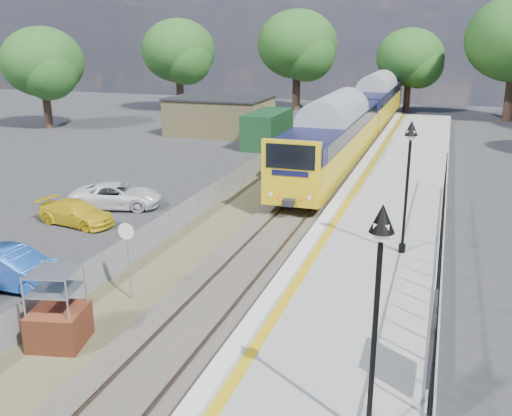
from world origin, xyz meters
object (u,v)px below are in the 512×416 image
at_px(victorian_lamp_south, 379,271).
at_px(car_yellow, 76,213).
at_px(brick_plinth, 57,309).
at_px(victorian_lamp_north, 409,157).
at_px(car_blue, 12,269).
at_px(speed_sign, 128,249).
at_px(train, 360,114).
at_px(car_white, 116,196).

xyz_separation_m(victorian_lamp_south, car_yellow, (-14.48, 11.25, -3.76)).
distance_m(victorian_lamp_south, brick_plinth, 9.48).
relative_size(victorian_lamp_north, car_yellow, 1.24).
height_order(car_blue, car_yellow, car_blue).
xyz_separation_m(speed_sign, car_yellow, (-6.28, 6.01, -1.24)).
xyz_separation_m(brick_plinth, speed_sign, (0.43, 3.00, 0.70)).
bearing_deg(brick_plinth, car_blue, 145.41).
relative_size(train, brick_plinth, 18.15).
height_order(victorian_lamp_south, car_white, victorian_lamp_south).
relative_size(train, car_white, 9.34).
bearing_deg(car_yellow, train, -11.63).
relative_size(speed_sign, car_yellow, 0.71).
xyz_separation_m(train, speed_sign, (-2.70, -29.81, -0.57)).
distance_m(car_yellow, car_white, 2.86).
relative_size(victorian_lamp_north, car_blue, 1.13).
bearing_deg(car_blue, train, -12.96).
xyz_separation_m(victorian_lamp_south, speed_sign, (-8.20, 5.24, -2.52)).
bearing_deg(car_blue, victorian_lamp_north, -67.36).
xyz_separation_m(victorian_lamp_south, brick_plinth, (-8.63, 2.24, -3.22)).
distance_m(brick_plinth, speed_sign, 3.11).
distance_m(speed_sign, car_blue, 4.44).
xyz_separation_m(brick_plinth, car_blue, (-3.85, 2.66, -0.41)).
relative_size(speed_sign, car_blue, 0.65).
distance_m(car_blue, car_white, 9.35).
bearing_deg(victorian_lamp_south, car_white, 135.13).
relative_size(brick_plinth, car_yellow, 0.61).
relative_size(victorian_lamp_south, car_yellow, 1.24).
height_order(victorian_lamp_north, car_white, victorian_lamp_north).
relative_size(victorian_lamp_north, speed_sign, 1.74).
relative_size(car_blue, car_yellow, 1.10).
bearing_deg(train, car_white, -112.45).
xyz_separation_m(victorian_lamp_south, car_blue, (-12.48, 4.90, -3.63)).
distance_m(train, car_yellow, 25.49).
bearing_deg(car_blue, speed_sign, -85.35).
xyz_separation_m(speed_sign, car_white, (-5.96, 8.86, -1.17)).
bearing_deg(car_white, victorian_lamp_south, -151.28).
distance_m(victorian_lamp_north, speed_sign, 9.65).
height_order(brick_plinth, car_yellow, brick_plinth).
bearing_deg(car_yellow, car_white, 2.62).
bearing_deg(car_yellow, brick_plinth, -137.97).
bearing_deg(car_white, car_blue, 173.92).
height_order(victorian_lamp_south, victorian_lamp_north, same).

